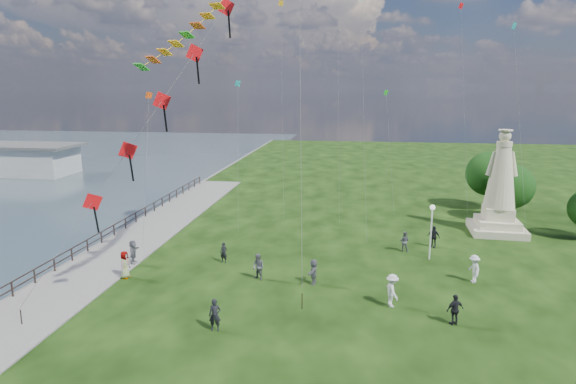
% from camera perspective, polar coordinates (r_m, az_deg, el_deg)
% --- Properties ---
extents(waterfront, '(200.00, 200.00, 1.51)m').
position_cam_1_polar(waterfront, '(37.60, -21.97, -7.34)').
color(waterfront, '#313E49').
rests_on(waterfront, ground).
extents(statue, '(4.47, 4.47, 8.68)m').
position_cam_1_polar(statue, '(43.66, 23.79, -0.30)').
color(statue, beige).
rests_on(statue, ground).
extents(lamppost, '(0.37, 0.37, 3.99)m').
position_cam_1_polar(lamppost, '(35.22, 16.67, -3.23)').
color(lamppost, silver).
rests_on(lamppost, ground).
extents(tree_row, '(9.16, 13.19, 5.85)m').
position_cam_1_polar(tree_row, '(49.27, 24.90, 0.97)').
color(tree_row, '#382314').
rests_on(tree_row, ground).
extents(person_0, '(0.66, 0.49, 1.67)m').
position_cam_1_polar(person_0, '(25.08, -8.66, -14.22)').
color(person_0, black).
rests_on(person_0, ground).
extents(person_1, '(0.97, 0.89, 1.71)m').
position_cam_1_polar(person_1, '(30.88, -3.55, -8.87)').
color(person_1, '#595960').
rests_on(person_1, ground).
extents(person_2, '(1.00, 1.36, 1.88)m').
position_cam_1_polar(person_2, '(27.87, 12.24, -11.33)').
color(person_2, silver).
rests_on(person_2, ground).
extents(person_3, '(1.09, 0.85, 1.65)m').
position_cam_1_polar(person_3, '(26.78, 19.19, -13.03)').
color(person_3, black).
rests_on(person_3, ground).
extents(person_5, '(0.96, 1.63, 1.64)m').
position_cam_1_polar(person_5, '(35.06, -17.87, -6.90)').
color(person_5, '#595960').
rests_on(person_5, ground).
extents(person_6, '(0.58, 0.42, 1.45)m').
position_cam_1_polar(person_6, '(34.07, -7.62, -7.13)').
color(person_6, black).
rests_on(person_6, ground).
extents(person_7, '(0.83, 0.64, 1.52)m').
position_cam_1_polar(person_7, '(37.10, 13.62, -5.69)').
color(person_7, '#595960').
rests_on(person_7, ground).
extents(person_8, '(0.83, 1.25, 1.78)m').
position_cam_1_polar(person_8, '(32.59, 21.18, -8.48)').
color(person_8, silver).
rests_on(person_8, ground).
extents(person_9, '(1.10, 0.94, 1.68)m').
position_cam_1_polar(person_9, '(38.52, 16.87, -5.09)').
color(person_9, black).
rests_on(person_9, ground).
extents(person_10, '(0.59, 0.90, 1.79)m').
position_cam_1_polar(person_10, '(32.79, -18.77, -8.16)').
color(person_10, '#595960').
rests_on(person_10, ground).
extents(person_11, '(0.81, 1.57, 1.62)m').
position_cam_1_polar(person_11, '(30.25, 3.03, -9.40)').
color(person_11, '#595960').
rests_on(person_11, ground).
extents(red_kite_train, '(11.12, 9.35, 19.58)m').
position_cam_1_polar(red_kite_train, '(27.96, -13.20, 12.31)').
color(red_kite_train, black).
rests_on(red_kite_train, ground).
extents(small_kites, '(30.16, 18.07, 26.58)m').
position_cam_1_polar(small_kites, '(43.99, 6.78, 14.57)').
color(small_kites, teal).
rests_on(small_kites, ground).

